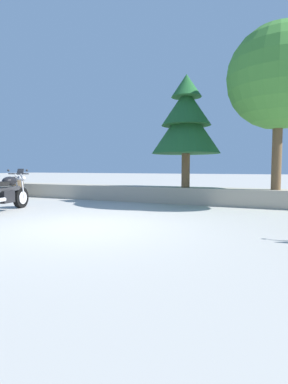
% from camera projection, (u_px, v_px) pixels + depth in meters
% --- Properties ---
extents(ground_plane, '(120.00, 120.00, 0.00)m').
position_uv_depth(ground_plane, '(84.00, 226.00, 6.20)').
color(ground_plane, '#A3A099').
extents(stone_wall, '(36.00, 0.80, 0.55)m').
position_uv_depth(stone_wall, '(165.00, 195.00, 10.55)').
color(stone_wall, '#A89E89').
rests_on(stone_wall, ground).
extents(motorcycle_black_near_left, '(0.85, 2.04, 1.18)m').
position_uv_depth(motorcycle_black_near_left, '(6.00, 194.00, 8.41)').
color(motorcycle_black_near_left, black).
rests_on(motorcycle_black_near_left, ground).
extents(pine_tree_far_left, '(2.27, 2.27, 3.71)m').
position_uv_depth(pine_tree_far_left, '(186.00, 121.00, 9.97)').
color(pine_tree_far_left, brown).
rests_on(pine_tree_far_left, stone_wall).
extents(leafy_tree_mid_left, '(3.16, 3.01, 4.80)m').
position_uv_depth(leafy_tree_mid_left, '(285.00, 78.00, 8.65)').
color(leafy_tree_mid_left, brown).
rests_on(leafy_tree_mid_left, stone_wall).
extents(trash_bin, '(0.46, 0.46, 0.86)m').
position_uv_depth(trash_bin, '(18.00, 188.00, 11.89)').
color(trash_bin, brown).
rests_on(trash_bin, ground).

